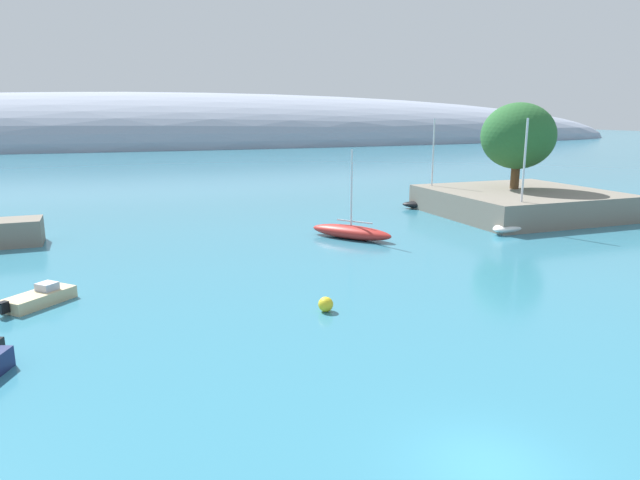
{
  "coord_description": "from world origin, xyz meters",
  "views": [
    {
      "loc": [
        -9.42,
        -11.49,
        9.79
      ],
      "look_at": [
        2.82,
        21.16,
        1.97
      ],
      "focal_mm": 31.46,
      "sensor_mm": 36.0,
      "label": 1
    }
  ],
  "objects": [
    {
      "name": "water",
      "position": [
        0.0,
        0.0,
        0.0
      ],
      "size": [
        600.0,
        600.0,
        0.0
      ],
      "primitive_type": "plane",
      "color": "teal",
      "rests_on": "ground"
    },
    {
      "name": "shore_outcrop",
      "position": [
        28.73,
        33.42,
        1.23
      ],
      "size": [
        16.17,
        15.69,
        2.46
      ],
      "primitive_type": "cube",
      "color": "gray",
      "rests_on": "ground"
    },
    {
      "name": "tree_clump_shore",
      "position": [
        28.96,
        34.65,
        7.7
      ],
      "size": [
        7.27,
        7.27,
        8.54
      ],
      "color": "brown",
      "rests_on": "shore_outcrop"
    },
    {
      "name": "distant_ridge",
      "position": [
        14.42,
        184.96,
        0.0
      ],
      "size": [
        365.25,
        69.82,
        34.03
      ],
      "primitive_type": "ellipsoid",
      "color": "#8E99AD",
      "rests_on": "ground"
    },
    {
      "name": "sailboat_black_near_shore",
      "position": [
        22.35,
        39.6,
        0.54
      ],
      "size": [
        6.3,
        4.23,
        9.41
      ],
      "rotation": [
        0.0,
        0.0,
        2.72
      ],
      "color": "black",
      "rests_on": "water"
    },
    {
      "name": "sailboat_red_mid_mooring",
      "position": [
        8.45,
        29.06,
        0.57
      ],
      "size": [
        5.78,
        6.83,
        7.13
      ],
      "rotation": [
        0.0,
        0.0,
        2.22
      ],
      "color": "red",
      "rests_on": "water"
    },
    {
      "name": "sailboat_white_outer_mooring",
      "position": [
        23.6,
        27.15,
        0.57
      ],
      "size": [
        8.17,
        5.06,
        9.53
      ],
      "rotation": [
        0.0,
        0.0,
        3.52
      ],
      "color": "white",
      "rests_on": "water"
    },
    {
      "name": "motorboat_sand_foreground",
      "position": [
        -13.42,
        20.03,
        0.37
      ],
      "size": [
        3.63,
        3.6,
        1.04
      ],
      "rotation": [
        0.0,
        0.0,
        0.78
      ],
      "color": "#C6B284",
      "rests_on": "water"
    },
    {
      "name": "mooring_buoy_yellow",
      "position": [
        0.33,
        13.71,
        0.39
      ],
      "size": [
        0.77,
        0.77,
        0.77
      ],
      "primitive_type": "sphere",
      "color": "yellow",
      "rests_on": "water"
    }
  ]
}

